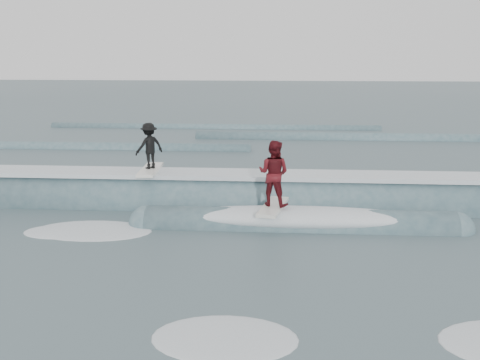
{
  "coord_description": "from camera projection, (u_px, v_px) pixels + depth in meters",
  "views": [
    {
      "loc": [
        1.1,
        -13.17,
        5.04
      ],
      "look_at": [
        0.0,
        3.03,
        1.1
      ],
      "focal_mm": 40.0,
      "sensor_mm": 36.0,
      "label": 1
    }
  ],
  "objects": [
    {
      "name": "far_swells",
      "position": [
        236.0,
        139.0,
        31.23
      ],
      "size": [
        40.55,
        8.65,
        0.8
      ],
      "color": "#3D5C67",
      "rests_on": "ground"
    },
    {
      "name": "whitewater",
      "position": [
        183.0,
        268.0,
        12.71
      ],
      "size": [
        13.12,
        7.65,
        0.1
      ],
      "color": "white",
      "rests_on": "ground"
    },
    {
      "name": "breaking_wave",
      "position": [
        250.0,
        207.0,
        17.56
      ],
      "size": [
        23.41,
        3.82,
        2.09
      ],
      "color": "#3D5C67",
      "rests_on": "ground"
    },
    {
      "name": "ground",
      "position": [
        232.0,
        248.0,
        14.03
      ],
      "size": [
        160.0,
        160.0,
        0.0
      ],
      "primitive_type": "plane",
      "color": "#374950",
      "rests_on": "ground"
    },
    {
      "name": "surfer_red",
      "position": [
        274.0,
        176.0,
        15.38
      ],
      "size": [
        1.12,
        2.07,
        2.01
      ],
      "color": "silver",
      "rests_on": "ground"
    },
    {
      "name": "surfer_black",
      "position": [
        149.0,
        149.0,
        17.7
      ],
      "size": [
        1.11,
        2.02,
        1.62
      ],
      "color": "white",
      "rests_on": "ground"
    }
  ]
}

